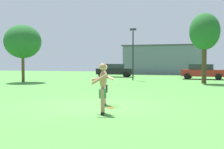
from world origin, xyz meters
TOP-DOWN VIEW (x-y plane):
  - ground_plane at (0.00, 0.00)m, footprint 80.00×80.00m
  - player_near at (0.82, -1.63)m, footprint 0.71×0.69m
  - player_in_black at (0.32, 0.24)m, footprint 0.70×0.67m
  - frisbee at (0.76, -0.38)m, footprint 0.27×0.27m
  - car_black_near_post at (-5.08, 21.82)m, footprint 4.37×2.16m
  - car_red_mid_lot at (5.00, 19.73)m, footprint 4.48×2.43m
  - lamp_post at (-1.69, 16.20)m, footprint 0.60×0.24m
  - outbuilding_behind_lot at (-0.25, 32.66)m, footprint 11.69×6.82m
  - tree_left_field at (-10.57, 10.98)m, footprint 3.24×3.24m
  - tree_behind_players at (4.85, 13.70)m, footprint 2.49×2.49m

SIDE VIEW (x-z plane):
  - ground_plane at x=0.00m, z-range 0.00..0.00m
  - frisbee at x=0.76m, z-range 0.00..0.03m
  - car_black_near_post at x=-5.08m, z-range 0.03..1.61m
  - car_red_mid_lot at x=5.00m, z-range 0.03..1.61m
  - player_in_black at x=0.32m, z-range 0.04..1.73m
  - player_near at x=0.82m, z-range 0.05..1.80m
  - outbuilding_behind_lot at x=-0.25m, z-range 0.01..4.32m
  - lamp_post at x=-1.69m, z-range 0.63..5.71m
  - tree_left_field at x=-10.57m, z-range 1.05..6.15m
  - tree_behind_players at x=4.85m, z-range 1.34..7.20m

